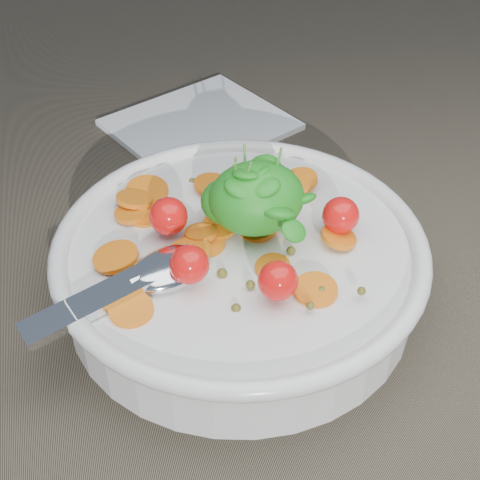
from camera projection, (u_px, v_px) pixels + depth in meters
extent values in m
plane|color=brown|center=(264.00, 274.00, 0.57)|extent=(6.00, 6.00, 0.00)
cylinder|color=white|center=(240.00, 270.00, 0.53)|extent=(0.28, 0.28, 0.05)
torus|color=white|center=(240.00, 245.00, 0.51)|extent=(0.29, 0.29, 0.01)
cylinder|color=white|center=(240.00, 291.00, 0.55)|extent=(0.14, 0.14, 0.01)
cylinder|color=brown|center=(240.00, 270.00, 0.53)|extent=(0.25, 0.25, 0.04)
cylinder|color=orange|center=(131.00, 310.00, 0.46)|extent=(0.04, 0.04, 0.01)
cylinder|color=orange|center=(259.00, 227.00, 0.53)|extent=(0.05, 0.05, 0.02)
cylinder|color=orange|center=(146.00, 217.00, 0.54)|extent=(0.04, 0.04, 0.01)
cylinder|color=orange|center=(204.00, 243.00, 0.51)|extent=(0.05, 0.05, 0.02)
cylinder|color=orange|center=(300.00, 180.00, 0.57)|extent=(0.03, 0.03, 0.01)
cylinder|color=orange|center=(201.00, 233.00, 0.51)|extent=(0.04, 0.04, 0.01)
cylinder|color=orange|center=(252.00, 179.00, 0.57)|extent=(0.05, 0.05, 0.01)
cylinder|color=orange|center=(116.00, 257.00, 0.50)|extent=(0.05, 0.05, 0.01)
cylinder|color=orange|center=(276.00, 213.00, 0.53)|extent=(0.04, 0.04, 0.01)
cylinder|color=orange|center=(147.00, 191.00, 0.56)|extent=(0.04, 0.04, 0.01)
cylinder|color=orange|center=(273.00, 268.00, 0.49)|extent=(0.03, 0.03, 0.01)
cylinder|color=orange|center=(339.00, 237.00, 0.51)|extent=(0.03, 0.03, 0.01)
cylinder|color=orange|center=(316.00, 290.00, 0.47)|extent=(0.04, 0.04, 0.01)
cylinder|color=orange|center=(134.00, 199.00, 0.55)|extent=(0.03, 0.03, 0.01)
cylinder|color=orange|center=(131.00, 214.00, 0.54)|extent=(0.03, 0.03, 0.01)
cylinder|color=orange|center=(189.00, 252.00, 0.50)|extent=(0.05, 0.05, 0.01)
cylinder|color=orange|center=(219.00, 226.00, 0.52)|extent=(0.04, 0.04, 0.01)
cylinder|color=orange|center=(213.00, 186.00, 0.57)|extent=(0.05, 0.05, 0.01)
cylinder|color=orange|center=(116.00, 293.00, 0.48)|extent=(0.03, 0.03, 0.01)
sphere|color=brown|center=(322.00, 291.00, 0.47)|extent=(0.01, 0.01, 0.01)
sphere|color=brown|center=(232.00, 180.00, 0.57)|extent=(0.01, 0.01, 0.01)
sphere|color=brown|center=(255.00, 197.00, 0.55)|extent=(0.01, 0.01, 0.01)
sphere|color=brown|center=(310.00, 306.00, 0.46)|extent=(0.01, 0.01, 0.01)
sphere|color=brown|center=(279.00, 190.00, 0.56)|extent=(0.01, 0.01, 0.01)
sphere|color=brown|center=(361.00, 291.00, 0.46)|extent=(0.01, 0.01, 0.01)
sphere|color=brown|center=(243.00, 204.00, 0.55)|extent=(0.01, 0.01, 0.01)
sphere|color=brown|center=(291.00, 251.00, 0.50)|extent=(0.01, 0.01, 0.01)
sphere|color=brown|center=(153.00, 271.00, 0.48)|extent=(0.01, 0.01, 0.01)
sphere|color=brown|center=(159.00, 204.00, 0.55)|extent=(0.01, 0.01, 0.01)
sphere|color=brown|center=(222.00, 273.00, 0.49)|extent=(0.01, 0.01, 0.01)
sphere|color=brown|center=(343.00, 226.00, 0.53)|extent=(0.01, 0.01, 0.01)
sphere|color=brown|center=(164.00, 268.00, 0.49)|extent=(0.01, 0.01, 0.01)
sphere|color=brown|center=(236.00, 308.00, 0.46)|extent=(0.01, 0.01, 0.01)
sphere|color=brown|center=(250.00, 285.00, 0.47)|extent=(0.01, 0.01, 0.01)
sphere|color=brown|center=(193.00, 182.00, 0.58)|extent=(0.01, 0.01, 0.01)
sphere|color=red|center=(341.00, 215.00, 0.51)|extent=(0.03, 0.03, 0.03)
sphere|color=red|center=(242.00, 182.00, 0.55)|extent=(0.03, 0.03, 0.03)
sphere|color=red|center=(168.00, 216.00, 0.51)|extent=(0.03, 0.03, 0.03)
sphere|color=red|center=(190.00, 265.00, 0.47)|extent=(0.03, 0.03, 0.03)
sphere|color=red|center=(278.00, 281.00, 0.46)|extent=(0.03, 0.03, 0.03)
ellipsoid|color=#238C1F|center=(257.00, 198.00, 0.50)|extent=(0.07, 0.06, 0.05)
ellipsoid|color=#238C1F|center=(228.00, 201.00, 0.51)|extent=(0.04, 0.04, 0.03)
ellipsoid|color=#238C1F|center=(256.00, 182.00, 0.49)|extent=(0.03, 0.03, 0.01)
ellipsoid|color=#238C1F|center=(265.00, 187.00, 0.48)|extent=(0.03, 0.03, 0.01)
ellipsoid|color=#238C1F|center=(234.00, 186.00, 0.49)|extent=(0.03, 0.03, 0.02)
ellipsoid|color=#238C1F|center=(252.00, 213.00, 0.49)|extent=(0.03, 0.03, 0.02)
ellipsoid|color=#238C1F|center=(303.00, 199.00, 0.50)|extent=(0.03, 0.03, 0.02)
ellipsoid|color=#238C1F|center=(231.00, 207.00, 0.50)|extent=(0.02, 0.02, 0.02)
ellipsoid|color=#238C1F|center=(269.00, 190.00, 0.50)|extent=(0.03, 0.03, 0.02)
ellipsoid|color=#238C1F|center=(264.00, 189.00, 0.50)|extent=(0.03, 0.03, 0.02)
ellipsoid|color=#238C1F|center=(279.00, 213.00, 0.48)|extent=(0.04, 0.04, 0.02)
ellipsoid|color=#238C1F|center=(294.00, 231.00, 0.47)|extent=(0.02, 0.02, 0.02)
ellipsoid|color=#238C1F|center=(247.00, 174.00, 0.49)|extent=(0.03, 0.03, 0.02)
ellipsoid|color=#238C1F|center=(271.00, 195.00, 0.49)|extent=(0.04, 0.04, 0.02)
ellipsoid|color=#238C1F|center=(257.00, 179.00, 0.49)|extent=(0.03, 0.03, 0.02)
ellipsoid|color=#238C1F|center=(244.00, 173.00, 0.49)|extent=(0.02, 0.02, 0.01)
ellipsoid|color=#238C1F|center=(260.00, 179.00, 0.50)|extent=(0.03, 0.02, 0.02)
ellipsoid|color=#238C1F|center=(272.00, 195.00, 0.51)|extent=(0.03, 0.03, 0.02)
ellipsoid|color=#238C1F|center=(241.00, 188.00, 0.48)|extent=(0.04, 0.04, 0.02)
ellipsoid|color=#238C1F|center=(270.00, 184.00, 0.49)|extent=(0.03, 0.03, 0.01)
ellipsoid|color=#238C1F|center=(243.00, 191.00, 0.50)|extent=(0.02, 0.02, 0.02)
ellipsoid|color=#238C1F|center=(271.00, 175.00, 0.50)|extent=(0.02, 0.02, 0.02)
ellipsoid|color=#238C1F|center=(254.00, 176.00, 0.49)|extent=(0.03, 0.03, 0.03)
ellipsoid|color=#238C1F|center=(257.00, 200.00, 0.48)|extent=(0.02, 0.02, 0.01)
ellipsoid|color=#238C1F|center=(286.00, 205.00, 0.50)|extent=(0.03, 0.03, 0.01)
ellipsoid|color=#238C1F|center=(258.00, 181.00, 0.49)|extent=(0.03, 0.03, 0.02)
ellipsoid|color=#238C1F|center=(255.00, 216.00, 0.49)|extent=(0.02, 0.03, 0.02)
ellipsoid|color=#238C1F|center=(264.00, 169.00, 0.51)|extent=(0.03, 0.03, 0.02)
cylinder|color=#4C8C33|center=(236.00, 184.00, 0.50)|extent=(0.00, 0.00, 0.05)
cylinder|color=#4C8C33|center=(234.00, 182.00, 0.50)|extent=(0.00, 0.02, 0.05)
cylinder|color=#4C8C33|center=(275.00, 177.00, 0.50)|extent=(0.01, 0.01, 0.05)
cylinder|color=#4C8C33|center=(242.00, 190.00, 0.49)|extent=(0.01, 0.00, 0.05)
cylinder|color=#4C8C33|center=(246.00, 176.00, 0.50)|extent=(0.00, 0.02, 0.05)
ellipsoid|color=silver|center=(169.00, 268.00, 0.48)|extent=(0.07, 0.06, 0.02)
cube|color=silver|center=(106.00, 296.00, 0.46)|extent=(0.12, 0.06, 0.02)
cylinder|color=silver|center=(145.00, 278.00, 0.48)|extent=(0.03, 0.02, 0.01)
cube|color=white|center=(200.00, 125.00, 0.75)|extent=(0.23, 0.21, 0.01)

